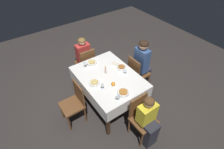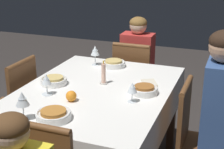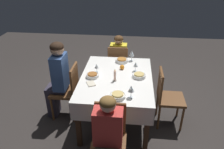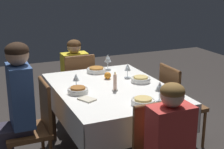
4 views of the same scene
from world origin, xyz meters
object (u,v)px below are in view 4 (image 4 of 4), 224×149
chair_east (78,85)px  candle_centerpiece (115,83)px  dining_table (112,96)px  wine_glass_east (108,59)px  napkin_red_folded (87,99)px  wine_glass_north (76,78)px  bowl_west (143,101)px  orange_fruit (108,75)px  person_child_yellow (73,76)px  bowl_north (78,90)px  wine_glass_west (160,87)px  person_adult_denim (15,105)px  bowl_south (141,79)px  bowl_east (96,70)px  wine_glass_south (128,68)px  chair_south (178,102)px  chair_north (34,125)px

chair_east → candle_centerpiece: candle_centerpiece is taller
dining_table → candle_centerpiece: candle_centerpiece is taller
wine_glass_east → napkin_red_folded: (-0.80, 0.52, -0.12)m
wine_glass_north → bowl_west: 0.73m
chair_east → orange_fruit: (-0.66, -0.11, 0.29)m
wine_glass_north → candle_centerpiece: candle_centerpiece is taller
person_child_yellow → bowl_north: size_ratio=5.54×
wine_glass_north → napkin_red_folded: size_ratio=0.78×
person_child_yellow → wine_glass_west: (-1.55, -0.26, 0.30)m
wine_glass_west → napkin_red_folded: 0.61m
person_adult_denim → bowl_south: size_ratio=6.45×
wine_glass_west → bowl_east: (1.00, 0.17, -0.09)m
person_adult_denim → bowl_east: person_adult_denim is taller
wine_glass_south → person_child_yellow: bearing=20.0°
wine_glass_west → person_adult_denim: bearing=65.2°
candle_centerpiece → orange_fruit: 0.37m
dining_table → person_adult_denim: person_adult_denim is taller
bowl_north → wine_glass_north: wine_glass_north is taller
wine_glass_north → wine_glass_east: wine_glass_east is taller
chair_south → orange_fruit: bearing=68.3°
napkin_red_folded → wine_glass_north: bearing=-3.1°
bowl_south → napkin_red_folded: size_ratio=1.13×
bowl_south → napkin_red_folded: (-0.26, 0.64, -0.02)m
chair_south → person_child_yellow: (1.08, 0.78, 0.07)m
chair_south → bowl_north: chair_south is taller
person_adult_denim → wine_glass_south: 1.16m
orange_fruit → bowl_south: bearing=-131.2°
wine_glass_south → orange_fruit: size_ratio=2.12×
chair_east → orange_fruit: size_ratio=12.47×
person_child_yellow → bowl_north: 1.16m
chair_north → bowl_west: size_ratio=4.47×
napkin_red_folded → bowl_north: bearing=4.9°
bowl_south → orange_fruit: 0.34m
wine_glass_west → candle_centerpiece: bearing=31.2°
bowl_west → bowl_south: bearing=-26.0°
bowl_north → wine_glass_west: 0.72m
wine_glass_north → bowl_east: 0.52m
bowl_west → wine_glass_east: 1.09m
chair_east → wine_glass_north: bearing=71.9°
bowl_north → wine_glass_west: size_ratio=1.09×
person_child_yellow → napkin_red_folded: person_child_yellow is taller
dining_table → orange_fruit: 0.29m
bowl_south → orange_fruit: size_ratio=2.72×
wine_glass_west → bowl_south: size_ratio=0.88×
bowl_west → candle_centerpiece: candle_centerpiece is taller
dining_table → person_adult_denim: 0.87m
bowl_north → orange_fruit: orange_fruit is taller
person_child_yellow → bowl_north: (-1.10, 0.29, 0.21)m
bowl_north → wine_glass_west: wine_glass_west is taller
chair_east → chair_south: 1.20m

